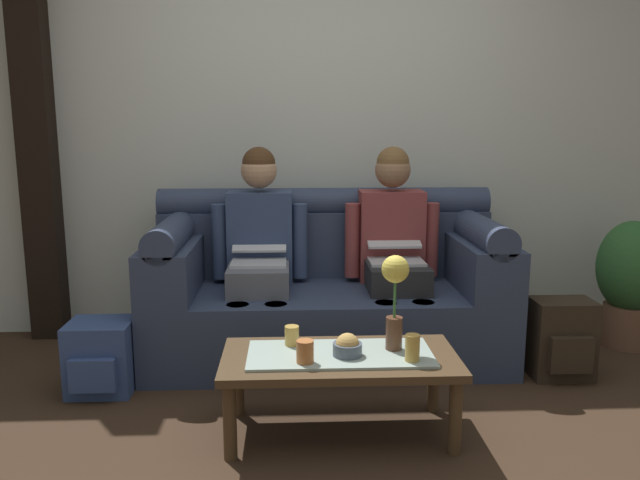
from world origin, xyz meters
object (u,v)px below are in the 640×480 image
object	(u,v)px
person_right	(394,244)
snack_bowl	(347,347)
cup_near_left	(292,336)
potted_plant	(630,278)
flower_vase	(395,289)
backpack_right	(562,340)
couch	(327,292)
coffee_table	(340,365)
cup_near_right	(412,348)
person_left	(259,246)
backpack_left	(101,357)
cup_far_center	(305,352)

from	to	relation	value
person_right	snack_bowl	distance (m)	1.11
person_right	snack_bowl	world-z (taller)	person_right
cup_near_left	potted_plant	bearing A→B (deg)	24.23
flower_vase	potted_plant	world-z (taller)	flower_vase
backpack_right	person_right	bearing A→B (deg)	153.46
couch	backpack_right	world-z (taller)	couch
person_right	potted_plant	distance (m)	1.48
coffee_table	cup_near_right	distance (m)	0.33
couch	coffee_table	world-z (taller)	couch
flower_vase	backpack_right	world-z (taller)	flower_vase
person_left	backpack_left	size ratio (longest dim) A/B	3.33
couch	coffee_table	xyz separation A→B (m)	(0.00, -0.99, -0.06)
couch	person_left	bearing A→B (deg)	-179.65
backpack_left	person_right	bearing A→B (deg)	17.48
couch	flower_vase	xyz separation A→B (m)	(0.24, -0.96, 0.27)
potted_plant	coffee_table	bearing A→B (deg)	-150.82
cup_far_center	person_right	bearing A→B (deg)	63.60
cup_far_center	backpack_left	bearing A→B (deg)	149.51
coffee_table	cup_near_left	xyz separation A→B (m)	(-0.21, 0.11, 0.10)
coffee_table	person_left	bearing A→B (deg)	111.53
couch	cup_far_center	distance (m)	1.11
cup_near_right	backpack_right	xyz separation A→B (m)	(0.95, 0.67, -0.22)
couch	backpack_right	size ratio (longest dim) A/B	4.73
flower_vase	snack_bowl	xyz separation A→B (m)	(-0.21, -0.07, -0.23)
cup_near_right	flower_vase	bearing A→B (deg)	111.42
person_right	snack_bowl	xyz separation A→B (m)	(-0.36, -1.02, -0.25)
coffee_table	flower_vase	distance (m)	0.41
flower_vase	person_right	bearing A→B (deg)	81.03
couch	cup_near_left	distance (m)	0.91
couch	cup_far_center	world-z (taller)	couch
couch	flower_vase	distance (m)	1.03
couch	potted_plant	xyz separation A→B (m)	(1.85, 0.04, 0.06)
cup_far_center	person_left	bearing A→B (deg)	102.21
person_left	person_right	world-z (taller)	same
person_left	potted_plant	xyz separation A→B (m)	(2.24, 0.04, -0.23)
cup_near_left	cup_near_right	size ratio (longest dim) A/B	0.77
cup_near_right	backpack_right	world-z (taller)	cup_near_right
coffee_table	potted_plant	size ratio (longest dim) A/B	1.31
coffee_table	cup_near_right	bearing A→B (deg)	-19.74
person_right	flower_vase	size ratio (longest dim) A/B	2.89
person_right	coffee_table	world-z (taller)	person_right
couch	cup_near_right	bearing A→B (deg)	-74.99
snack_bowl	cup_near_right	size ratio (longest dim) A/B	1.11
flower_vase	cup_near_left	distance (m)	0.51
couch	cup_near_left	bearing A→B (deg)	-103.18
cup_near_left	cup_near_right	distance (m)	0.55
coffee_table	potted_plant	bearing A→B (deg)	29.18
couch	backpack_left	distance (m)	1.29
flower_vase	cup_near_left	bearing A→B (deg)	170.76
snack_bowl	person_left	bearing A→B (deg)	112.32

